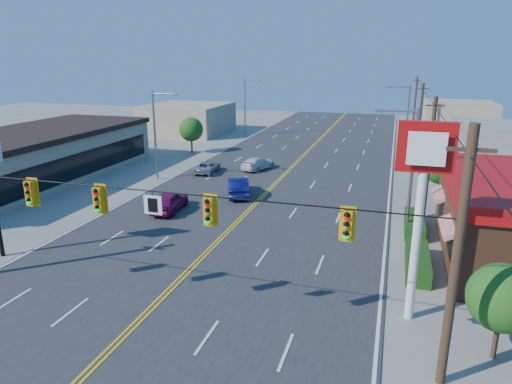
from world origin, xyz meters
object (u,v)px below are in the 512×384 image
(car_white, at_px, (258,164))
(car_silver, at_px, (207,167))
(signal_span, at_px, (124,216))
(car_magenta, at_px, (169,202))
(kfc_pylon, at_px, (422,183))
(car_blue, at_px, (238,187))

(car_white, xyz_separation_m, car_silver, (-4.40, -2.68, -0.06))
(signal_span, relative_size, car_magenta, 5.75)
(car_white, bearing_deg, car_magenta, 99.65)
(kfc_pylon, height_order, car_silver, kfc_pylon)
(kfc_pylon, bearing_deg, car_blue, 130.96)
(signal_span, bearing_deg, car_magenta, 111.39)
(kfc_pylon, xyz_separation_m, car_silver, (-18.46, 21.45, -5.49))
(kfc_pylon, bearing_deg, car_magenta, 149.30)
(car_magenta, bearing_deg, car_silver, -85.32)
(kfc_pylon, distance_m, car_white, 28.45)
(signal_span, distance_m, car_white, 28.61)
(kfc_pylon, relative_size, car_silver, 2.12)
(car_blue, bearing_deg, signal_span, 74.11)
(car_blue, distance_m, car_silver, 8.43)
(kfc_pylon, relative_size, car_blue, 1.86)
(car_silver, bearing_deg, kfc_pylon, 124.88)
(car_blue, relative_size, car_white, 1.08)
(kfc_pylon, distance_m, car_magenta, 19.95)
(car_blue, xyz_separation_m, car_silver, (-5.43, 6.45, -0.20))
(car_magenta, height_order, car_white, car_magenta)
(car_white, bearing_deg, car_blue, 115.91)
(kfc_pylon, xyz_separation_m, car_magenta, (-16.53, 9.81, -5.32))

